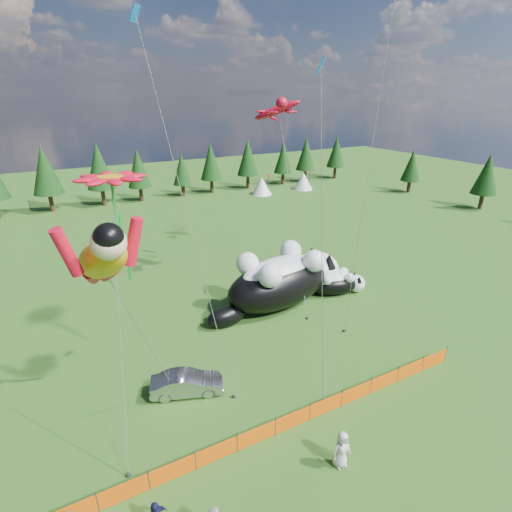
{
  "coord_description": "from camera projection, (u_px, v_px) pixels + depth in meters",
  "views": [
    {
      "loc": [
        -8.6,
        -15.28,
        15.23
      ],
      "look_at": [
        1.71,
        4.0,
        6.25
      ],
      "focal_mm": 28.0,
      "sensor_mm": 36.0,
      "label": 1
    }
  ],
  "objects": [
    {
      "name": "ground",
      "position": [
        263.0,
        390.0,
        22.0
      ],
      "size": [
        160.0,
        160.0,
        0.0
      ],
      "primitive_type": "plane",
      "color": "#123A0A",
      "rests_on": "ground"
    },
    {
      "name": "festival_tents",
      "position": [
        197.0,
        193.0,
        58.9
      ],
      "size": [
        50.0,
        3.2,
        2.8
      ],
      "primitive_type": null,
      "color": "white",
      "rests_on": "ground"
    },
    {
      "name": "flower_kite",
      "position": [
        111.0,
        182.0,
        17.34
      ],
      "size": [
        3.66,
        6.76,
        12.72
      ],
      "color": "red",
      "rests_on": "ground"
    },
    {
      "name": "car",
      "position": [
        187.0,
        383.0,
        21.58
      ],
      "size": [
        4.12,
        2.55,
        1.28
      ],
      "primitive_type": "imported",
      "rotation": [
        0.0,
        0.0,
        1.24
      ],
      "color": "#A4A4A9",
      "rests_on": "ground"
    },
    {
      "name": "gecko_kite",
      "position": [
        277.0,
        110.0,
        32.25
      ],
      "size": [
        5.94,
        12.44,
        16.71
      ],
      "color": "red",
      "rests_on": "ground"
    },
    {
      "name": "safety_fence",
      "position": [
        293.0,
        420.0,
        19.36
      ],
      "size": [
        22.06,
        0.06,
        1.1
      ],
      "color": "#262626",
      "rests_on": "ground"
    },
    {
      "name": "superhero_kite",
      "position": [
        102.0,
        259.0,
        13.67
      ],
      "size": [
        5.48,
        6.66,
        12.45
      ],
      "color": "orange",
      "rests_on": "ground"
    },
    {
      "name": "tree_line",
      "position": [
        111.0,
        177.0,
        57.19
      ],
      "size": [
        90.0,
        4.0,
        8.0
      ],
      "primitive_type": null,
      "color": "black",
      "rests_on": "ground"
    },
    {
      "name": "diamond_kite_c",
      "position": [
        321.0,
        84.0,
        17.63
      ],
      "size": [
        1.2,
        3.3,
        17.1
      ],
      "color": "blue",
      "rests_on": "ground"
    },
    {
      "name": "spectator_e",
      "position": [
        342.0,
        450.0,
        17.25
      ],
      "size": [
        0.93,
        0.63,
        1.83
      ],
      "primitive_type": "imported",
      "rotation": [
        0.0,
        0.0,
        -0.06
      ],
      "color": "silver",
      "rests_on": "ground"
    },
    {
      "name": "cat_large",
      "position": [
        285.0,
        279.0,
        30.39
      ],
      "size": [
        12.15,
        5.66,
        4.4
      ],
      "rotation": [
        0.0,
        0.0,
        0.16
      ],
      "color": "black",
      "rests_on": "ground"
    },
    {
      "name": "cat_small",
      "position": [
        337.0,
        283.0,
        32.3
      ],
      "size": [
        5.33,
        2.95,
        1.96
      ],
      "rotation": [
        0.0,
        0.0,
        -0.28
      ],
      "color": "black",
      "rests_on": "ground"
    },
    {
      "name": "diamond_kite_a",
      "position": [
        140.0,
        33.0,
        18.9
      ],
      "size": [
        2.29,
        6.87,
        19.91
      ],
      "color": "blue",
      "rests_on": "ground"
    }
  ]
}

